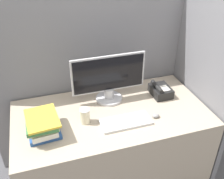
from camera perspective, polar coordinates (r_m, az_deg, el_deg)
The scene contains 9 objects.
cubicle_panel_rear at distance 2.41m, azimuth -3.29°, elevation 2.30°, with size 1.94×0.04×1.65m.
cubicle_panel_right at distance 2.40m, azimuth 18.33°, elevation 0.43°, with size 0.04×0.86×1.65m.
desk at distance 2.34m, azimuth -0.14°, elevation -12.44°, with size 1.54×0.80×0.76m.
monitor at distance 2.14m, azimuth -0.71°, elevation 2.13°, with size 0.61×0.22×0.40m.
keyboard at distance 1.99m, azimuth 3.01°, elevation -7.04°, with size 0.38×0.16×0.02m.
mouse at distance 2.06m, azimuth 9.52°, elevation -5.67°, with size 0.06×0.04×0.03m.
coffee_cup at distance 1.97m, azimuth -5.91°, elevation -5.72°, with size 0.08×0.08×0.12m.
book_stack at distance 1.92m, azimuth -14.91°, elevation -7.38°, with size 0.24×0.31×0.14m.
desk_telephone at distance 2.31m, azimuth 10.50°, elevation -0.24°, with size 0.16×0.20×0.11m.
Camera 1 is at (-0.50, -1.19, 2.03)m, focal length 42.00 mm.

